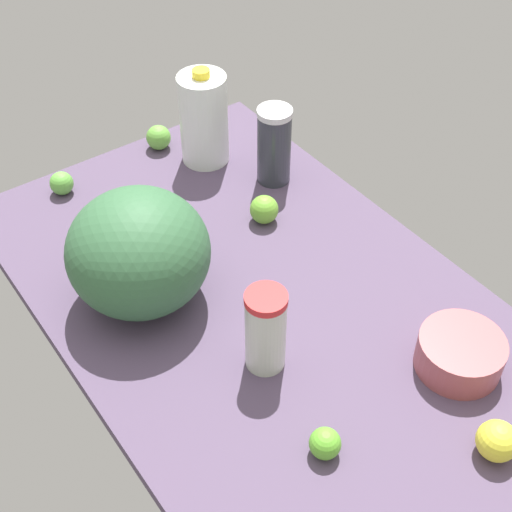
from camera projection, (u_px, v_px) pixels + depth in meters
The scene contains 11 objects.
countertop at pixel (256, 298), 142.20cm from camera, with size 120.00×76.00×3.00cm, color #504059.
shaker_bottle at pixel (274, 145), 161.25cm from camera, with size 7.95×7.95×18.78cm.
milk_jug at pixel (204, 119), 165.96cm from camera, with size 11.37×11.37×23.91cm.
tumbler_cup at pixel (266, 330), 122.79cm from camera, with size 7.42×7.42×17.28cm.
watermelon at pixel (139, 252), 132.25cm from camera, with size 27.02×27.02×23.76cm, color #33623C.
mixing_bowl at pixel (460, 354), 125.81cm from camera, with size 15.41×15.41×6.73cm, color #A24D50.
lime_loose at pixel (159, 137), 174.73cm from camera, with size 6.06×6.06×6.06cm, color #64AB3E.
lime_near_front at pixel (264, 209), 154.73cm from camera, with size 6.29×6.29×6.29cm, color #6AAD32.
lime_beside_bowl at pixel (62, 183), 162.13cm from camera, with size 5.38×5.38×5.38cm, color #5FAB3F.
lime_far_back at pixel (325, 443), 113.64cm from camera, with size 5.25×5.25×5.25cm, color #5EB12F.
lemon_by_jug at pixel (497, 441), 113.10cm from camera, with size 6.79×6.79×6.79cm, color yellow.
Camera 1 is at (78.47, -56.93, 105.85)cm, focal length 50.00 mm.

